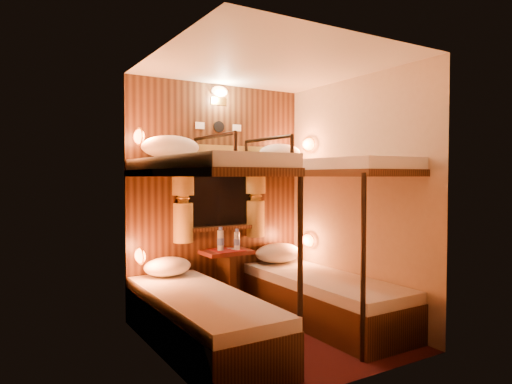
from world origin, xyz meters
TOP-DOWN VIEW (x-y plane):
  - floor at (0.00, 0.00)m, footprint 2.10×2.10m
  - ceiling at (0.00, 0.00)m, footprint 2.10×2.10m
  - wall_back at (0.00, 1.05)m, footprint 2.40×0.00m
  - wall_front at (0.00, -1.05)m, footprint 2.40×0.00m
  - wall_left at (-1.00, 0.00)m, footprint 0.00×2.40m
  - wall_right at (1.00, 0.00)m, footprint 0.00×2.40m
  - back_panel at (0.00, 1.04)m, footprint 2.00×0.03m
  - bunk_left at (-0.65, 0.07)m, footprint 0.72×1.90m
  - bunk_right at (0.65, 0.07)m, footprint 0.72×1.90m
  - window at (0.00, 1.00)m, footprint 1.00×0.12m
  - curtains at (0.00, 0.97)m, footprint 1.10×0.22m
  - back_fixtures at (0.00, 1.00)m, footprint 0.54×0.09m
  - reading_lamps at (-0.00, 0.70)m, footprint 2.00×0.20m
  - table at (0.00, 0.85)m, footprint 0.50×0.34m
  - bottle_left at (-0.07, 0.85)m, footprint 0.07×0.07m
  - bottle_right at (0.10, 0.79)m, footprint 0.06×0.06m
  - sachet_a at (0.11, 0.84)m, footprint 0.10×0.09m
  - sachet_b at (0.09, 0.92)m, footprint 0.08×0.07m
  - pillow_lower_left at (-0.65, 0.83)m, footprint 0.47×0.33m
  - pillow_lower_right at (0.65, 0.85)m, footprint 0.55×0.39m
  - pillow_upper_left at (-0.65, 0.73)m, footprint 0.56×0.40m
  - pillow_upper_right at (0.65, 0.81)m, footprint 0.49×0.35m

SIDE VIEW (x-z plane):
  - floor at x=0.00m, z-range 0.00..0.00m
  - table at x=0.00m, z-range 0.09..0.74m
  - pillow_lower_left at x=-0.65m, z-range 0.46..0.64m
  - bunk_left at x=-0.65m, z-range -0.35..1.47m
  - bunk_right at x=0.65m, z-range -0.35..1.47m
  - pillow_lower_right at x=0.65m, z-range 0.46..0.67m
  - sachet_b at x=0.09m, z-range 0.65..0.66m
  - sachet_a at x=0.11m, z-range 0.65..0.66m
  - bottle_right at x=0.10m, z-range 0.63..0.86m
  - bottle_left at x=-0.07m, z-range 0.63..0.88m
  - window at x=0.00m, z-range 0.79..1.58m
  - wall_back at x=0.00m, z-range 0.00..2.40m
  - wall_front at x=0.00m, z-range 0.00..2.40m
  - wall_left at x=-1.00m, z-range 0.00..2.40m
  - wall_right at x=1.00m, z-range 0.00..2.40m
  - back_panel at x=0.00m, z-range 0.00..2.40m
  - reading_lamps at x=0.00m, z-range 0.62..1.86m
  - curtains at x=0.00m, z-range 0.76..1.76m
  - pillow_upper_right at x=0.65m, z-range 1.59..1.78m
  - pillow_upper_left at x=-0.65m, z-range 1.59..1.81m
  - back_fixtures at x=0.00m, z-range 2.00..2.49m
  - ceiling at x=0.00m, z-range 2.40..2.40m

